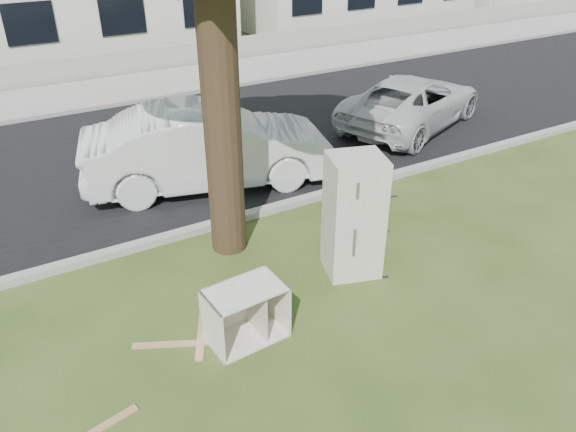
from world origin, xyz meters
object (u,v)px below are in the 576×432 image
car_center (209,147)px  car_right (412,102)px  cabinet (246,314)px  fridge (354,216)px

car_center → car_right: bearing=-69.8°
car_center → cabinet: bearing=177.2°
car_right → car_center: bearing=73.8°
fridge → car_right: fridge is taller
fridge → cabinet: fridge is taller
car_center → car_right: size_ratio=1.07×
cabinet → car_right: 8.31m
fridge → car_center: 3.77m
car_center → car_right: (5.43, 0.52, -0.16)m
cabinet → car_right: car_right is taller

